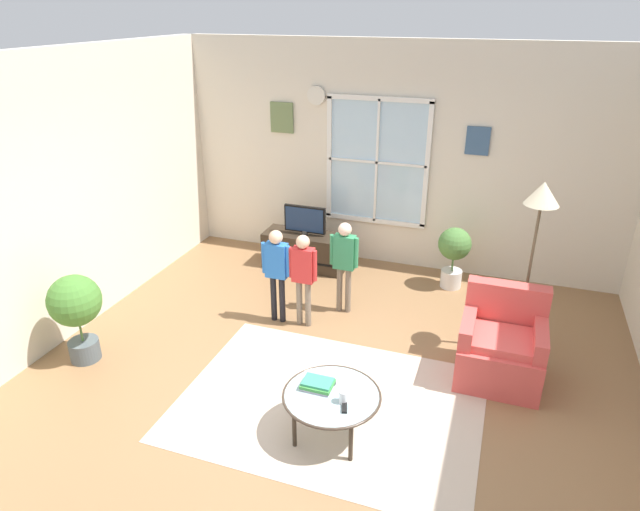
{
  "coord_description": "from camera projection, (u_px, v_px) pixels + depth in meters",
  "views": [
    {
      "loc": [
        1.35,
        -3.92,
        3.27
      ],
      "look_at": [
        -0.17,
        0.43,
        1.17
      ],
      "focal_mm": 30.99,
      "sensor_mm": 36.0,
      "label": 1
    }
  ],
  "objects": [
    {
      "name": "cup",
      "position": [
        344.0,
        397.0,
        4.35
      ],
      "size": [
        0.07,
        0.07,
        0.11
      ],
      "primitive_type": "cylinder",
      "color": "white",
      "rests_on": "coffee_table"
    },
    {
      "name": "person_blue_shirt",
      "position": [
        277.0,
        266.0,
        5.99
      ],
      "size": [
        0.33,
        0.15,
        1.1
      ],
      "color": "black",
      "rests_on": "ground_plane"
    },
    {
      "name": "ground_plane",
      "position": [
        322.0,
        391.0,
        5.14
      ],
      "size": [
        6.33,
        6.53,
        0.02
      ],
      "primitive_type": "cube",
      "color": "olive"
    },
    {
      "name": "armchair",
      "position": [
        501.0,
        347.0,
        5.2
      ],
      "size": [
        0.76,
        0.74,
        0.87
      ],
      "color": "#D14C47",
      "rests_on": "ground_plane"
    },
    {
      "name": "potted_plant_by_window",
      "position": [
        454.0,
        250.0,
        6.81
      ],
      "size": [
        0.4,
        0.4,
        0.79
      ],
      "color": "silver",
      "rests_on": "ground_plane"
    },
    {
      "name": "coffee_table",
      "position": [
        332.0,
        397.0,
        4.46
      ],
      "size": [
        0.81,
        0.81,
        0.41
      ],
      "color": "#99B2B7",
      "rests_on": "ground_plane"
    },
    {
      "name": "back_wall",
      "position": [
        397.0,
        158.0,
        7.13
      ],
      "size": [
        5.73,
        0.17,
        2.91
      ],
      "color": "beige",
      "rests_on": "ground_plane"
    },
    {
      "name": "potted_plant_corner",
      "position": [
        76.0,
        307.0,
        5.34
      ],
      "size": [
        0.51,
        0.51,
        0.92
      ],
      "color": "#4C565B",
      "rests_on": "ground_plane"
    },
    {
      "name": "area_rug",
      "position": [
        330.0,
        403.0,
        4.96
      ],
      "size": [
        2.66,
        1.95,
        0.01
      ],
      "primitive_type": "cube",
      "color": "#C6B29E",
      "rests_on": "ground_plane"
    },
    {
      "name": "side_wall_left",
      "position": [
        40.0,
        208.0,
        5.41
      ],
      "size": [
        0.12,
        5.93,
        2.91
      ],
      "color": "beige",
      "rests_on": "ground_plane"
    },
    {
      "name": "person_green_shirt",
      "position": [
        344.0,
        257.0,
        6.18
      ],
      "size": [
        0.33,
        0.15,
        1.1
      ],
      "color": "#726656",
      "rests_on": "ground_plane"
    },
    {
      "name": "person_red_shirt",
      "position": [
        303.0,
        270.0,
        5.91
      ],
      "size": [
        0.33,
        0.15,
        1.08
      ],
      "color": "#726656",
      "rests_on": "ground_plane"
    },
    {
      "name": "tv_stand",
      "position": [
        305.0,
        250.0,
        7.46
      ],
      "size": [
        1.12,
        0.44,
        0.48
      ],
      "color": "#2D2319",
      "rests_on": "ground_plane"
    },
    {
      "name": "remote_near_cup",
      "position": [
        345.0,
        407.0,
        4.3
      ],
      "size": [
        0.08,
        0.15,
        0.02
      ],
      "primitive_type": "cube",
      "rotation": [
        0.0,
        0.0,
        0.28
      ],
      "color": "black",
      "rests_on": "coffee_table"
    },
    {
      "name": "remote_near_books",
      "position": [
        329.0,
        387.0,
        4.52
      ],
      "size": [
        0.07,
        0.15,
        0.02
      ],
      "primitive_type": "cube",
      "rotation": [
        0.0,
        0.0,
        -0.24
      ],
      "color": "black",
      "rests_on": "coffee_table"
    },
    {
      "name": "book_stack",
      "position": [
        318.0,
        384.0,
        4.52
      ],
      "size": [
        0.25,
        0.2,
        0.07
      ],
      "color": "#C0B2C9",
      "rests_on": "coffee_table"
    },
    {
      "name": "floor_lamp",
      "position": [
        540.0,
        212.0,
        5.13
      ],
      "size": [
        0.32,
        0.32,
        1.8
      ],
      "color": "black",
      "rests_on": "ground_plane"
    },
    {
      "name": "television",
      "position": [
        305.0,
        220.0,
        7.27
      ],
      "size": [
        0.56,
        0.08,
        0.39
      ],
      "color": "#4C4C4C",
      "rests_on": "tv_stand"
    }
  ]
}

